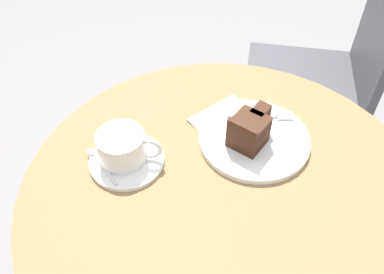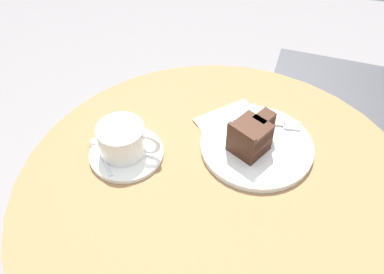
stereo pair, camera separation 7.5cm
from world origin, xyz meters
The scene contains 9 objects.
cafe_table centered at (0.00, 0.00, 0.57)m, with size 0.74×0.74×0.69m.
saucer centered at (-0.19, 0.04, 0.69)m, with size 0.14×0.14×0.01m.
coffee_cup centered at (-0.19, 0.04, 0.73)m, with size 0.12×0.09×0.06m.
teaspoon centered at (-0.24, 0.03, 0.70)m, with size 0.07×0.08×0.00m.
cake_plate centered at (0.05, 0.12, 0.69)m, with size 0.22×0.22×0.01m.
cake_slice centered at (0.04, 0.10, 0.73)m, with size 0.08×0.10×0.07m.
fork centered at (0.08, 0.18, 0.70)m, with size 0.14×0.02×0.00m.
napkin centered at (0.01, 0.15, 0.69)m, with size 0.20×0.21×0.00m.
cafe_chair centered at (0.34, 0.64, 0.52)m, with size 0.41×0.41×0.89m.
Camera 1 is at (-0.02, -0.44, 1.27)m, focal length 38.00 mm.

